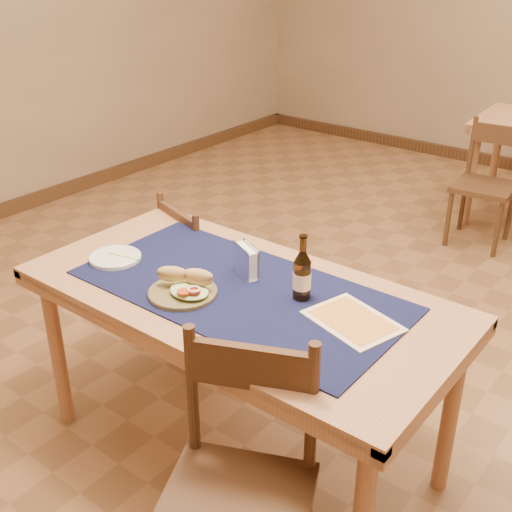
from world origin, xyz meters
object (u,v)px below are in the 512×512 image
Objects in this scene: chair_main_far at (206,273)px; sandwich_plate at (185,288)px; chair_main_near at (238,491)px; main_table at (239,310)px; napkin_holder at (246,261)px; beer_bottle at (302,275)px.

sandwich_plate is at bearing -52.40° from chair_main_far.
main_table is at bearing 129.06° from chair_main_near.
main_table is 0.18m from napkin_holder.
napkin_holder is at bearing 73.01° from sandwich_plate.
main_table is at bearing -37.89° from chair_main_far.
napkin_holder is (0.55, -0.36, 0.38)m from chair_main_far.
beer_bottle is (0.34, 0.24, 0.06)m from sandwich_plate.
main_table is 6.63× the size of beer_bottle.
napkin_holder is at bearing 115.89° from main_table.
chair_main_far is (-0.60, 0.47, -0.24)m from main_table.
main_table is at bearing -157.47° from beer_bottle.
chair_main_near is 0.73m from sandwich_plate.
main_table is 0.22m from sandwich_plate.
napkin_holder is (-0.26, 0.01, -0.03)m from beer_bottle.
chair_main_far is 0.76m from napkin_holder.
sandwich_plate is at bearing 145.75° from chair_main_near.
napkin_holder reaches higher than main_table.
sandwich_plate is 0.42m from beer_bottle.
napkin_holder reaches higher than sandwich_plate.
sandwich_plate is at bearing -106.99° from napkin_holder.
beer_bottle is at bearing -25.00° from chair_main_far.
chair_main_far is at bearing 146.49° from napkin_holder.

